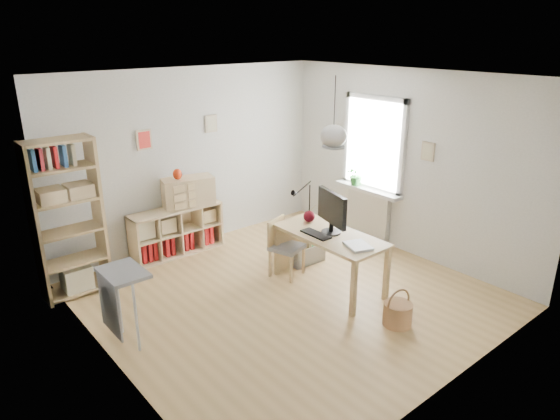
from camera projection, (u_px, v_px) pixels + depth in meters
ground at (289, 295)px, 6.35m from camera, size 4.50×4.50×0.00m
room_shell at (334, 136)px, 5.90m from camera, size 4.50×4.50×4.50m
window_unit at (374, 144)px, 7.60m from camera, size 0.07×1.16×1.46m
radiator at (368, 215)px, 7.97m from camera, size 0.10×0.80×0.80m
windowsill at (368, 190)px, 7.79m from camera, size 0.22×1.20×0.06m
desk at (330, 241)px, 6.35m from camera, size 0.70×1.50×0.75m
cube_shelf at (175, 234)px, 7.47m from camera, size 1.40×0.38×0.72m
tall_bookshelf at (66, 213)px, 6.05m from camera, size 0.80×0.38×2.00m
side_table at (118, 288)px, 5.15m from camera, size 0.40×0.55×0.85m
chair at (283, 244)px, 6.76m from camera, size 0.49×0.49×0.80m
wicker_basket at (398, 313)px, 5.67m from camera, size 0.33×0.33×0.45m
storage_chest at (302, 248)px, 7.29m from camera, size 0.55×0.62×0.56m
monitor at (332, 210)px, 6.24m from camera, size 0.25×0.62×0.55m
keyboard at (316, 234)px, 6.28m from camera, size 0.16×0.43×0.02m
task_lamp at (301, 198)px, 6.69m from camera, size 0.44×0.16×0.46m
yarn_ball at (309, 216)px, 6.69m from camera, size 0.16×0.16×0.16m
paper_tray at (358, 246)px, 5.92m from camera, size 0.35×0.39×0.03m
drawer_chest at (188, 192)px, 7.37m from camera, size 0.81×0.51×0.43m
red_vase at (177, 174)px, 7.18m from camera, size 0.13×0.13×0.16m
potted_plant at (356, 175)px, 7.89m from camera, size 0.36×0.33×0.34m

